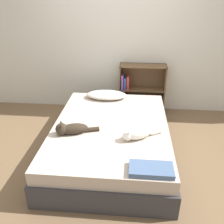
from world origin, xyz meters
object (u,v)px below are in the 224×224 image
at_px(cat_dark, 71,129).
at_px(bed, 111,139).
at_px(pillow, 106,95).
at_px(cat_light, 138,133).
at_px(bookshelf, 140,87).

bearing_deg(cat_dark, bed, -166.72).
bearing_deg(pillow, cat_light, -66.44).
bearing_deg(bed, bookshelf, 73.94).
xyz_separation_m(pillow, cat_light, (0.50, -1.14, 0.02)).
bearing_deg(cat_dark, pillow, -122.06).
height_order(pillow, cat_light, cat_light).
height_order(pillow, bookshelf, bookshelf).
bearing_deg(bookshelf, cat_dark, -117.72).
relative_size(bed, bookshelf, 2.43).
xyz_separation_m(cat_light, bookshelf, (0.04, 1.65, -0.07)).
bearing_deg(pillow, cat_dark, -105.60).
bearing_deg(cat_light, bookshelf, -120.18).
bearing_deg(cat_light, pillow, -95.07).
xyz_separation_m(pillow, bookshelf, (0.54, 0.51, -0.05)).
distance_m(pillow, cat_light, 1.24).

